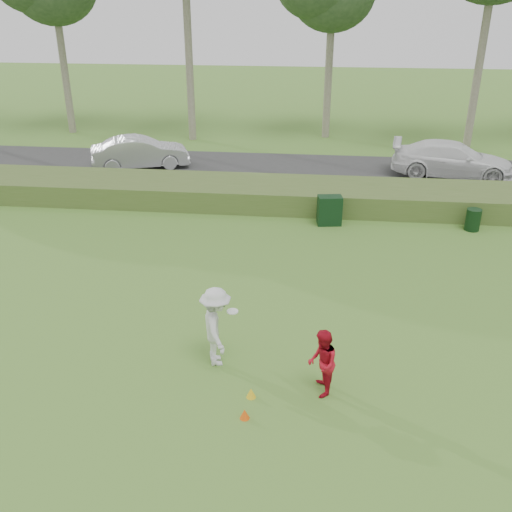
# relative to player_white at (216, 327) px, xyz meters

# --- Properties ---
(ground) EXTENTS (120.00, 120.00, 0.00)m
(ground) POSITION_rel_player_white_xyz_m (0.57, -0.61, -1.00)
(ground) COLOR #417326
(ground) RESTS_ON ground
(reed_strip) EXTENTS (80.00, 3.00, 0.90)m
(reed_strip) POSITION_rel_player_white_xyz_m (0.57, 11.39, -0.55)
(reed_strip) COLOR #415D25
(reed_strip) RESTS_ON ground
(park_road) EXTENTS (80.00, 6.00, 0.06)m
(park_road) POSITION_rel_player_white_xyz_m (0.57, 16.39, -0.97)
(park_road) COLOR #2D2D2D
(park_road) RESTS_ON ground
(player_white) EXTENTS (1.11, 1.46, 2.00)m
(player_white) POSITION_rel_player_white_xyz_m (0.00, 0.00, 0.00)
(player_white) COLOR silver
(player_white) RESTS_ON ground
(player_red) EXTENTS (0.66, 0.82, 1.59)m
(player_red) POSITION_rel_player_white_xyz_m (2.51, -0.89, -0.21)
(player_red) COLOR #AF0F1F
(player_red) RESTS_ON ground
(cone_orange) EXTENTS (0.21, 0.21, 0.23)m
(cone_orange) POSITION_rel_player_white_xyz_m (0.93, -1.93, -0.89)
(cone_orange) COLOR #F5530C
(cone_orange) RESTS_ON ground
(cone_yellow) EXTENTS (0.22, 0.22, 0.24)m
(cone_yellow) POSITION_rel_player_white_xyz_m (0.98, -1.23, -0.88)
(cone_yellow) COLOR yellow
(cone_yellow) RESTS_ON ground
(utility_cabinet) EXTENTS (0.98, 0.70, 1.13)m
(utility_cabinet) POSITION_rel_player_white_xyz_m (2.73, 9.37, -0.44)
(utility_cabinet) COLOR black
(utility_cabinet) RESTS_ON ground
(trash_bin) EXTENTS (0.73, 0.73, 0.83)m
(trash_bin) POSITION_rel_player_white_xyz_m (8.09, 9.38, -0.59)
(trash_bin) COLOR black
(trash_bin) RESTS_ON ground
(car_mid) EXTENTS (5.05, 3.27, 1.57)m
(car_mid) POSITION_rel_player_white_xyz_m (-6.66, 15.87, -0.16)
(car_mid) COLOR silver
(car_mid) RESTS_ON park_road
(car_right) EXTENTS (5.94, 3.10, 1.64)m
(car_right) POSITION_rel_player_white_xyz_m (8.58, 16.15, -0.12)
(car_right) COLOR white
(car_right) RESTS_ON park_road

